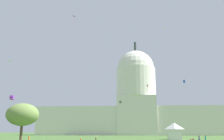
% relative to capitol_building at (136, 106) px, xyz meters
% --- Properties ---
extents(capitol_building, '(144.32, 29.68, 71.14)m').
position_rel_capitol_building_xyz_m(capitol_building, '(0.00, 0.00, 0.00)').
color(capitol_building, silver).
rests_on(capitol_building, ground_plane).
extents(event_tent, '(5.45, 6.73, 5.86)m').
position_rel_capitol_building_xyz_m(event_tent, '(12.08, -101.87, -18.23)').
color(event_tent, white).
rests_on(event_tent, ground_plane).
extents(tree_west_near, '(10.90, 9.56, 11.34)m').
position_rel_capitol_building_xyz_m(tree_west_near, '(-35.81, -119.56, -13.32)').
color(tree_west_near, brown).
rests_on(tree_west_near, ground_plane).
extents(person_navy_lawn_far_right, '(0.41, 0.41, 1.79)m').
position_rel_capitol_building_xyz_m(person_navy_lawn_far_right, '(18.45, -110.27, -20.37)').
color(person_navy_lawn_far_right, navy).
rests_on(person_navy_lawn_far_right, ground_plane).
extents(person_orange_edge_west, '(0.54, 0.54, 1.76)m').
position_rel_capitol_building_xyz_m(person_orange_edge_west, '(-32.09, -122.56, -20.40)').
color(person_orange_edge_west, orange).
rests_on(person_orange_edge_west, ground_plane).
extents(person_teal_front_left, '(0.47, 0.47, 1.79)m').
position_rel_capitol_building_xyz_m(person_teal_front_left, '(19.43, -113.99, -20.37)').
color(person_teal_front_left, '#1E757A').
rests_on(person_teal_front_left, ground_plane).
extents(kite_red_high, '(0.37, 0.72, 2.52)m').
position_rel_capitol_building_xyz_m(kite_red_high, '(18.56, -72.22, 32.93)').
color(kite_red_high, red).
extents(kite_lime_mid, '(1.24, 1.28, 0.25)m').
position_rel_capitol_building_xyz_m(kite_lime_mid, '(-6.25, -29.53, 10.23)').
color(kite_lime_mid, '#8CD133').
extents(kite_magenta_high, '(1.70, 1.64, 2.51)m').
position_rel_capitol_building_xyz_m(kite_magenta_high, '(-27.52, -91.46, 31.24)').
color(kite_magenta_high, '#D1339E').
extents(kite_blue_mid, '(1.04, 0.33, 4.58)m').
position_rel_capitol_building_xyz_m(kite_blue_mid, '(23.42, -65.88, 5.68)').
color(kite_blue_mid, blue).
extents(kite_pink_mid, '(1.29, 1.21, 3.03)m').
position_rel_capitol_building_xyz_m(kite_pink_mid, '(6.94, -33.26, 9.51)').
color(kite_pink_mid, pink).
extents(kite_green_mid, '(1.45, 1.62, 0.30)m').
position_rel_capitol_building_xyz_m(kite_green_mid, '(-2.01, -31.47, -0.92)').
color(kite_green_mid, green).
extents(kite_white_mid, '(1.53, 1.59, 0.27)m').
position_rel_capitol_building_xyz_m(kite_white_mid, '(-39.37, -124.73, 2.04)').
color(kite_white_mid, white).
extents(kite_gold_high, '(0.36, 0.91, 1.02)m').
position_rel_capitol_building_xyz_m(kite_gold_high, '(12.89, -78.32, 29.81)').
color(kite_gold_high, gold).
extents(kite_turquoise_low, '(1.32, 1.42, 0.21)m').
position_rel_capitol_building_xyz_m(kite_turquoise_low, '(18.65, -25.93, -7.94)').
color(kite_turquoise_low, teal).
extents(kite_black_mid, '(1.24, 1.25, 2.33)m').
position_rel_capitol_building_xyz_m(kite_black_mid, '(-9.14, -56.00, -2.88)').
color(kite_black_mid, black).
extents(kite_violet_low, '(0.82, 0.88, 0.93)m').
position_rel_capitol_building_xyz_m(kite_violet_low, '(-28.16, -143.42, -11.10)').
color(kite_violet_low, purple).
extents(kite_orange_mid, '(1.33, 1.31, 2.08)m').
position_rel_capitol_building_xyz_m(kite_orange_mid, '(25.83, -35.70, 11.17)').
color(kite_orange_mid, orange).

